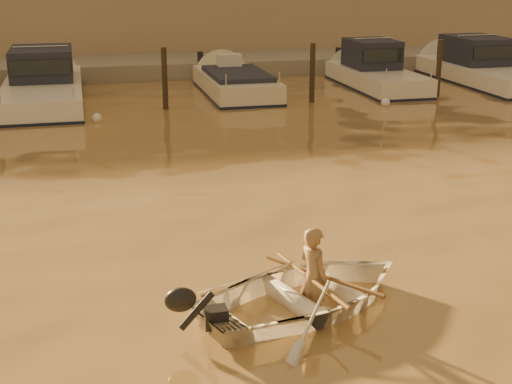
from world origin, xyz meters
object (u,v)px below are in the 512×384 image
object	(u,v)px
dinghy	(307,293)
moored_boat_3	(236,88)
moored_boat_2	(43,84)
person	(314,277)
waterfront_building	(135,8)
moored_boat_5	(484,67)
moored_boat_4	(377,71)

from	to	relation	value
dinghy	moored_boat_3	size ratio (longest dim) A/B	0.51
dinghy	moored_boat_3	xyz separation A→B (m)	(2.59, 16.67, 0.01)
dinghy	moored_boat_2	distance (m)	17.18
person	waterfront_building	size ratio (longest dim) A/B	0.03
dinghy	moored_boat_5	size ratio (longest dim) A/B	0.40
moored_boat_3	dinghy	bearing A→B (deg)	-98.85
person	moored_boat_4	distance (m)	18.45
moored_boat_2	waterfront_building	bearing A→B (deg)	69.52
moored_boat_3	moored_boat_4	xyz separation A→B (m)	(5.48, 0.00, 0.40)
moored_boat_2	dinghy	bearing A→B (deg)	-76.09
person	moored_boat_5	world-z (taller)	moored_boat_5
person	moored_boat_4	bearing A→B (deg)	-45.20
dinghy	person	distance (m)	0.24
moored_boat_2	moored_boat_4	world-z (taller)	same
moored_boat_4	waterfront_building	bearing A→B (deg)	126.35
moored_boat_4	moored_boat_2	bearing A→B (deg)	180.00
dinghy	moored_boat_2	size ratio (longest dim) A/B	0.38
dinghy	moored_boat_5	world-z (taller)	moored_boat_5
moored_boat_3	moored_boat_5	distance (m)	10.02
moored_boat_4	waterfront_building	size ratio (longest dim) A/B	0.14
person	moored_boat_2	xyz separation A→B (m)	(-4.22, 16.63, 0.19)
waterfront_building	dinghy	bearing A→B (deg)	-89.96
moored_boat_5	waterfront_building	world-z (taller)	waterfront_building
moored_boat_4	dinghy	bearing A→B (deg)	-115.85
moored_boat_2	moored_boat_3	xyz separation A→B (m)	(6.72, 0.00, -0.40)
moored_boat_5	moored_boat_2	bearing A→B (deg)	180.00
moored_boat_5	waterfront_building	size ratio (longest dim) A/B	0.18
moored_boat_4	waterfront_building	xyz separation A→B (m)	(-8.10, 11.00, 1.77)
dinghy	person	xyz separation A→B (m)	(0.09, 0.03, 0.22)
moored_boat_4	moored_boat_5	xyz separation A→B (m)	(4.54, 0.00, 0.00)
dinghy	moored_boat_3	distance (m)	16.87
moored_boat_2	moored_boat_3	world-z (taller)	moored_boat_2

